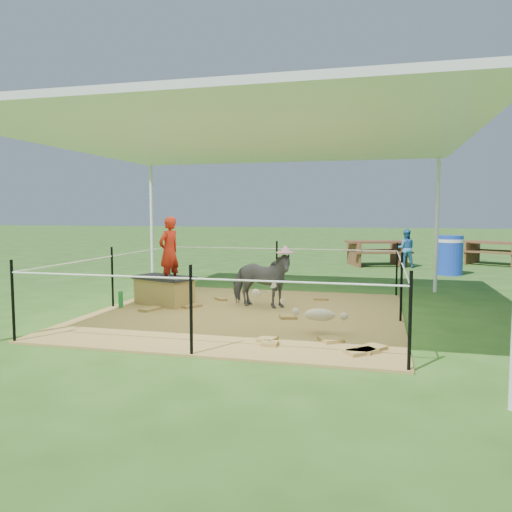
% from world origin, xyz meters
% --- Properties ---
extents(ground, '(90.00, 90.00, 0.00)m').
position_xyz_m(ground, '(0.00, 0.00, 0.00)').
color(ground, '#2D5919').
rests_on(ground, ground).
extents(hay_patch, '(4.60, 4.60, 0.03)m').
position_xyz_m(hay_patch, '(0.00, 0.00, 0.01)').
color(hay_patch, brown).
rests_on(hay_patch, ground).
extents(canopy_tent, '(6.30, 6.30, 2.90)m').
position_xyz_m(canopy_tent, '(0.00, 0.00, 2.69)').
color(canopy_tent, silver).
rests_on(canopy_tent, ground).
extents(rope_fence, '(4.54, 4.54, 1.00)m').
position_xyz_m(rope_fence, '(0.00, -0.00, 0.64)').
color(rope_fence, black).
rests_on(rope_fence, ground).
extents(straw_bale, '(1.05, 0.77, 0.42)m').
position_xyz_m(straw_bale, '(-1.52, 0.38, 0.24)').
color(straw_bale, '#AB8B3E').
rests_on(straw_bale, hay_patch).
extents(dark_cloth, '(1.13, 0.84, 0.05)m').
position_xyz_m(dark_cloth, '(-1.52, 0.38, 0.48)').
color(dark_cloth, black).
rests_on(dark_cloth, straw_bale).
extents(woman, '(0.40, 0.48, 1.13)m').
position_xyz_m(woman, '(-1.42, 0.38, 1.02)').
color(woman, red).
rests_on(woman, straw_bale).
extents(green_bottle, '(0.09, 0.09, 0.26)m').
position_xyz_m(green_bottle, '(-2.07, -0.07, 0.16)').
color(green_bottle, '#1C8038').
rests_on(green_bottle, hay_patch).
extents(pony, '(1.11, 0.61, 0.89)m').
position_xyz_m(pony, '(0.11, 0.50, 0.48)').
color(pony, '#4A4B4F').
rests_on(pony, hay_patch).
extents(pink_hat, '(0.28, 0.28, 0.13)m').
position_xyz_m(pink_hat, '(0.11, 0.50, 0.99)').
color(pink_hat, pink).
rests_on(pink_hat, pony).
extents(foal, '(0.99, 0.57, 0.54)m').
position_xyz_m(foal, '(1.23, -1.00, 0.30)').
color(foal, beige).
rests_on(foal, hay_patch).
extents(trash_barrel, '(0.82, 0.82, 0.98)m').
position_xyz_m(trash_barrel, '(3.62, 6.00, 0.49)').
color(trash_barrel, blue).
rests_on(trash_barrel, ground).
extents(picnic_table_near, '(2.06, 1.77, 0.72)m').
position_xyz_m(picnic_table_near, '(1.83, 7.82, 0.36)').
color(picnic_table_near, brown).
rests_on(picnic_table_near, ground).
extents(picnic_table_far, '(2.04, 1.87, 0.70)m').
position_xyz_m(picnic_table_far, '(5.23, 8.80, 0.35)').
color(picnic_table_far, '#53361C').
rests_on(picnic_table_far, ground).
extents(distant_person, '(0.55, 0.44, 1.08)m').
position_xyz_m(distant_person, '(2.63, 7.45, 0.54)').
color(distant_person, '#3176B9').
rests_on(distant_person, ground).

